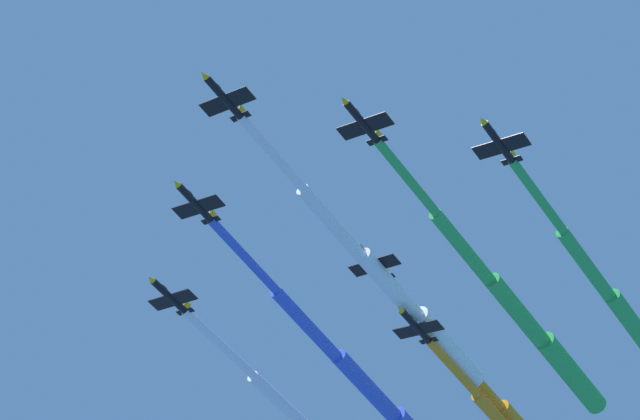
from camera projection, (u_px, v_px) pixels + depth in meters
name	position (u px, v px, depth m)	size (l,w,h in m)	color
jet_lead	(397.00, 293.00, 234.28)	(70.49, 38.45, 4.08)	black
jet_port_inner	(524.00, 318.00, 235.72)	(72.49, 39.10, 4.17)	black
jet_starboard_inner	(375.00, 394.00, 249.22)	(76.48, 42.56, 4.15)	black
jet_port_mid	(640.00, 333.00, 236.88)	(71.25, 39.05, 4.19)	black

